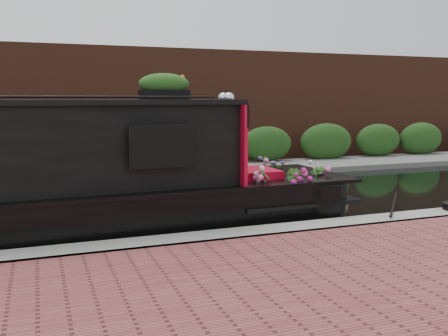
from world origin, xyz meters
name	(u,v)px	position (x,y,z in m)	size (l,w,h in m)	color
ground	(188,205)	(0.00, 0.00, 0.00)	(80.00, 80.00, 0.00)	black
near_bank_coping	(249,247)	(0.00, -3.30, 0.00)	(40.00, 0.60, 0.50)	gray
far_bank_path	(148,177)	(0.00, 4.20, 0.00)	(40.00, 2.40, 0.34)	#62635F
far_hedge	(142,172)	(0.00, 5.10, 0.00)	(40.00, 1.10, 2.80)	#1E4216
far_brick_wall	(130,164)	(0.00, 7.20, 0.00)	(40.00, 1.00, 8.00)	#552A1C
rope_fender	(335,205)	(2.53, -1.79, 0.16)	(0.33, 0.33, 0.39)	olive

